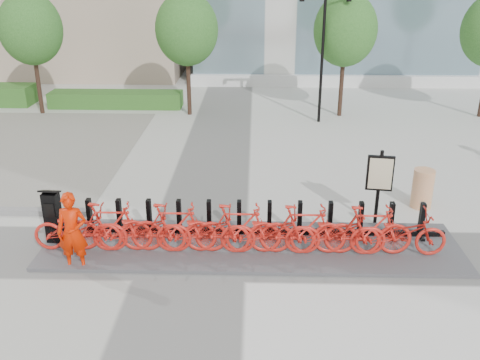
{
  "coord_description": "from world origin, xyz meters",
  "views": [
    {
      "loc": [
        1.35,
        -10.61,
        6.14
      ],
      "look_at": [
        1.0,
        1.5,
        1.2
      ],
      "focal_mm": 40.0,
      "sensor_mm": 36.0,
      "label": 1
    }
  ],
  "objects_px": {
    "kiosk": "(53,216)",
    "construction_barrel": "(423,189)",
    "bike_0": "(78,229)",
    "map_sign": "(380,176)",
    "worker_red": "(72,232)"
  },
  "relations": [
    {
      "from": "bike_0",
      "to": "kiosk",
      "type": "distance_m",
      "value": 0.81
    },
    {
      "from": "kiosk",
      "to": "construction_barrel",
      "type": "bearing_deg",
      "value": 18.39
    },
    {
      "from": "kiosk",
      "to": "map_sign",
      "type": "bearing_deg",
      "value": 13.25
    },
    {
      "from": "worker_red",
      "to": "construction_barrel",
      "type": "relative_size",
      "value": 1.65
    },
    {
      "from": "bike_0",
      "to": "worker_red",
      "type": "bearing_deg",
      "value": -169.0
    },
    {
      "from": "construction_barrel",
      "to": "map_sign",
      "type": "distance_m",
      "value": 1.96
    },
    {
      "from": "map_sign",
      "to": "construction_barrel",
      "type": "bearing_deg",
      "value": 44.87
    },
    {
      "from": "map_sign",
      "to": "kiosk",
      "type": "bearing_deg",
      "value": -163.03
    },
    {
      "from": "bike_0",
      "to": "worker_red",
      "type": "height_order",
      "value": "worker_red"
    },
    {
      "from": "worker_red",
      "to": "bike_0",
      "type": "bearing_deg",
      "value": 98.93
    },
    {
      "from": "kiosk",
      "to": "construction_barrel",
      "type": "height_order",
      "value": "kiosk"
    },
    {
      "from": "worker_red",
      "to": "map_sign",
      "type": "distance_m",
      "value": 7.27
    },
    {
      "from": "bike_0",
      "to": "worker_red",
      "type": "relative_size",
      "value": 1.14
    },
    {
      "from": "kiosk",
      "to": "construction_barrel",
      "type": "relative_size",
      "value": 1.25
    },
    {
      "from": "bike_0",
      "to": "construction_barrel",
      "type": "height_order",
      "value": "bike_0"
    }
  ]
}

